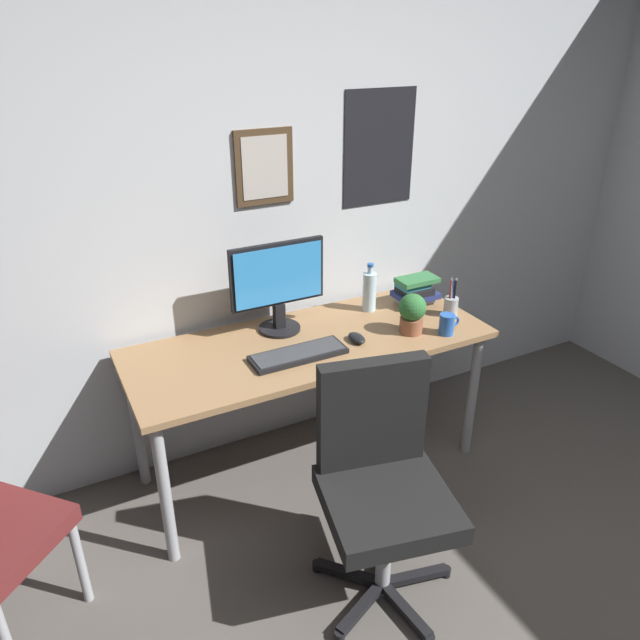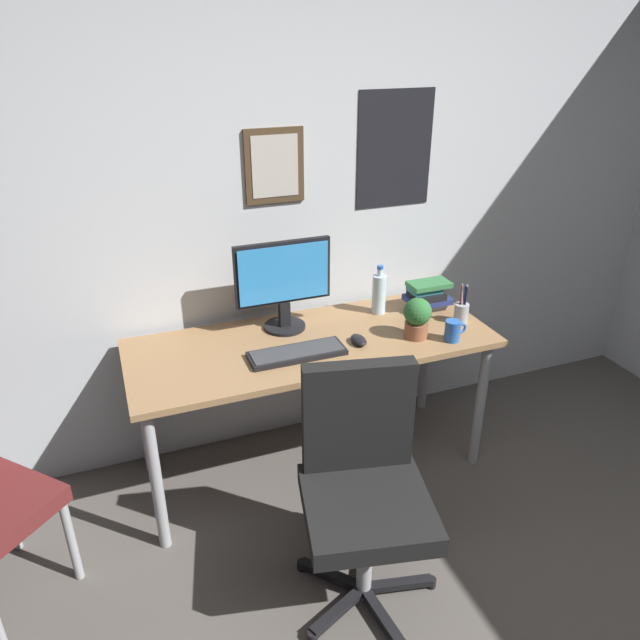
{
  "view_description": "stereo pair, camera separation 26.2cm",
  "coord_description": "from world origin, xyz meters",
  "px_view_note": "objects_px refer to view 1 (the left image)",
  "views": [
    {
      "loc": [
        -1.24,
        -0.46,
        2.04
      ],
      "look_at": [
        -0.16,
        1.64,
        0.88
      ],
      "focal_mm": 33.63,
      "sensor_mm": 36.0,
      "label": 1
    },
    {
      "loc": [
        -1.0,
        -0.56,
        2.04
      ],
      "look_at": [
        -0.16,
        1.64,
        0.88
      ],
      "focal_mm": 33.63,
      "sensor_mm": 36.0,
      "label": 2
    }
  ],
  "objects_px": {
    "keyboard": "(298,354)",
    "coffee_mug_near": "(447,324)",
    "book_stack_left": "(415,291)",
    "monitor": "(278,283)",
    "potted_plant": "(412,312)",
    "pen_cup": "(451,305)",
    "water_bottle": "(369,291)",
    "computer_mouse": "(357,338)",
    "office_chair": "(381,474)"
  },
  "relations": [
    {
      "from": "monitor",
      "to": "potted_plant",
      "type": "relative_size",
      "value": 2.36
    },
    {
      "from": "water_bottle",
      "to": "coffee_mug_near",
      "type": "height_order",
      "value": "water_bottle"
    },
    {
      "from": "keyboard",
      "to": "pen_cup",
      "type": "xyz_separation_m",
      "value": [
        0.86,
        0.03,
        0.04
      ]
    },
    {
      "from": "potted_plant",
      "to": "book_stack_left",
      "type": "xyz_separation_m",
      "value": [
        0.21,
        0.26,
        -0.03
      ]
    },
    {
      "from": "monitor",
      "to": "pen_cup",
      "type": "bearing_deg",
      "value": -16.66
    },
    {
      "from": "water_bottle",
      "to": "coffee_mug_near",
      "type": "xyz_separation_m",
      "value": [
        0.19,
        -0.4,
        -0.06
      ]
    },
    {
      "from": "coffee_mug_near",
      "to": "pen_cup",
      "type": "bearing_deg",
      "value": 46.89
    },
    {
      "from": "book_stack_left",
      "to": "water_bottle",
      "type": "bearing_deg",
      "value": 170.23
    },
    {
      "from": "monitor",
      "to": "potted_plant",
      "type": "xyz_separation_m",
      "value": [
        0.54,
        -0.31,
        -0.13
      ]
    },
    {
      "from": "keyboard",
      "to": "pen_cup",
      "type": "bearing_deg",
      "value": 2.26
    },
    {
      "from": "keyboard",
      "to": "office_chair",
      "type": "bearing_deg",
      "value": -86.03
    },
    {
      "from": "office_chair",
      "to": "monitor",
      "type": "bearing_deg",
      "value": 90.68
    },
    {
      "from": "potted_plant",
      "to": "keyboard",
      "type": "bearing_deg",
      "value": 177.15
    },
    {
      "from": "computer_mouse",
      "to": "water_bottle",
      "type": "distance_m",
      "value": 0.37
    },
    {
      "from": "potted_plant",
      "to": "pen_cup",
      "type": "xyz_separation_m",
      "value": [
        0.28,
        0.06,
        -0.05
      ]
    },
    {
      "from": "office_chair",
      "to": "pen_cup",
      "type": "height_order",
      "value": "office_chair"
    },
    {
      "from": "coffee_mug_near",
      "to": "monitor",
      "type": "bearing_deg",
      "value": 149.58
    },
    {
      "from": "office_chair",
      "to": "computer_mouse",
      "type": "relative_size",
      "value": 8.64
    },
    {
      "from": "keyboard",
      "to": "potted_plant",
      "type": "height_order",
      "value": "potted_plant"
    },
    {
      "from": "monitor",
      "to": "water_bottle",
      "type": "distance_m",
      "value": 0.52
    },
    {
      "from": "coffee_mug_near",
      "to": "keyboard",
      "type": "bearing_deg",
      "value": 170.51
    },
    {
      "from": "office_chair",
      "to": "coffee_mug_near",
      "type": "bearing_deg",
      "value": 36.77
    },
    {
      "from": "office_chair",
      "to": "keyboard",
      "type": "height_order",
      "value": "office_chair"
    },
    {
      "from": "keyboard",
      "to": "book_stack_left",
      "type": "xyz_separation_m",
      "value": [
        0.78,
        0.23,
        0.06
      ]
    },
    {
      "from": "computer_mouse",
      "to": "office_chair",
      "type": "bearing_deg",
      "value": -112.16
    },
    {
      "from": "water_bottle",
      "to": "potted_plant",
      "type": "height_order",
      "value": "water_bottle"
    },
    {
      "from": "pen_cup",
      "to": "monitor",
      "type": "bearing_deg",
      "value": 163.34
    },
    {
      "from": "monitor",
      "to": "coffee_mug_near",
      "type": "height_order",
      "value": "monitor"
    },
    {
      "from": "book_stack_left",
      "to": "potted_plant",
      "type": "bearing_deg",
      "value": -128.28
    },
    {
      "from": "potted_plant",
      "to": "pen_cup",
      "type": "height_order",
      "value": "pen_cup"
    },
    {
      "from": "monitor",
      "to": "keyboard",
      "type": "bearing_deg",
      "value": -96.57
    },
    {
      "from": "monitor",
      "to": "water_bottle",
      "type": "xyz_separation_m",
      "value": [
        0.5,
        -0.01,
        -0.13
      ]
    },
    {
      "from": "book_stack_left",
      "to": "keyboard",
      "type": "bearing_deg",
      "value": -163.46
    },
    {
      "from": "monitor",
      "to": "potted_plant",
      "type": "height_order",
      "value": "monitor"
    },
    {
      "from": "keyboard",
      "to": "coffee_mug_near",
      "type": "distance_m",
      "value": 0.73
    },
    {
      "from": "water_bottle",
      "to": "pen_cup",
      "type": "relative_size",
      "value": 1.26
    },
    {
      "from": "monitor",
      "to": "book_stack_left",
      "type": "relative_size",
      "value": 2.1
    },
    {
      "from": "coffee_mug_near",
      "to": "potted_plant",
      "type": "bearing_deg",
      "value": 147.0
    },
    {
      "from": "computer_mouse",
      "to": "potted_plant",
      "type": "xyz_separation_m",
      "value": [
        0.28,
        -0.04,
        0.09
      ]
    },
    {
      "from": "computer_mouse",
      "to": "book_stack_left",
      "type": "bearing_deg",
      "value": 25.09
    },
    {
      "from": "potted_plant",
      "to": "water_bottle",
      "type": "bearing_deg",
      "value": 98.73
    },
    {
      "from": "keyboard",
      "to": "coffee_mug_near",
      "type": "bearing_deg",
      "value": -9.49
    },
    {
      "from": "keyboard",
      "to": "coffee_mug_near",
      "type": "xyz_separation_m",
      "value": [
        0.72,
        -0.12,
        0.04
      ]
    },
    {
      "from": "office_chair",
      "to": "monitor",
      "type": "height_order",
      "value": "monitor"
    },
    {
      "from": "water_bottle",
      "to": "book_stack_left",
      "type": "bearing_deg",
      "value": -9.77
    },
    {
      "from": "water_bottle",
      "to": "pen_cup",
      "type": "xyz_separation_m",
      "value": [
        0.33,
        -0.24,
        -0.05
      ]
    },
    {
      "from": "keyboard",
      "to": "book_stack_left",
      "type": "distance_m",
      "value": 0.82
    },
    {
      "from": "computer_mouse",
      "to": "coffee_mug_near",
      "type": "relative_size",
      "value": 1.0
    },
    {
      "from": "pen_cup",
      "to": "office_chair",
      "type": "bearing_deg",
      "value": -141.21
    },
    {
      "from": "book_stack_left",
      "to": "computer_mouse",
      "type": "bearing_deg",
      "value": -154.91
    }
  ]
}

